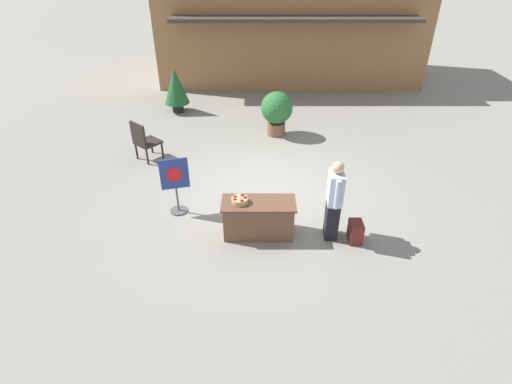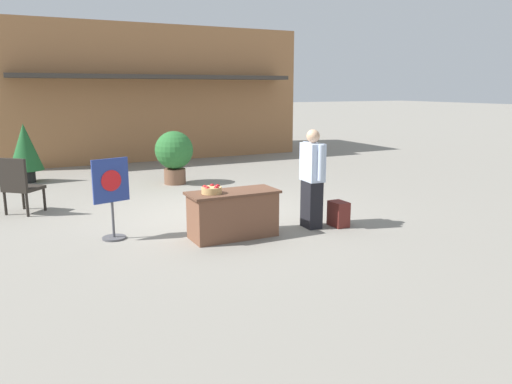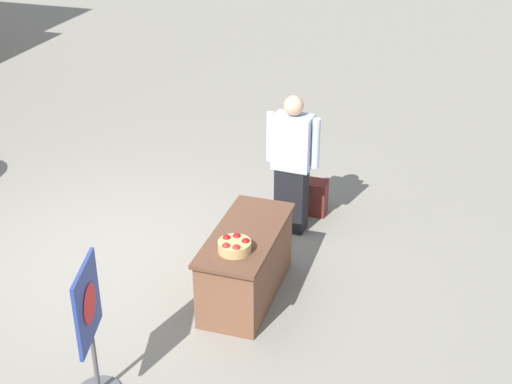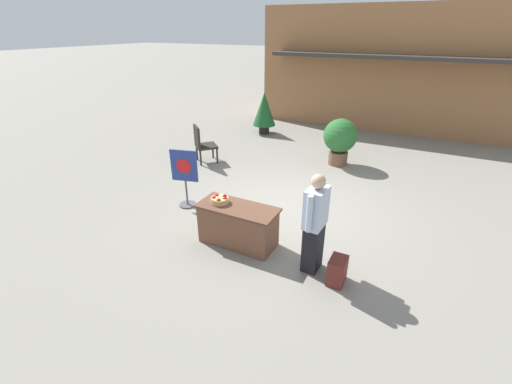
{
  "view_description": "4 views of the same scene",
  "coord_description": "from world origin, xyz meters",
  "views": [
    {
      "loc": [
        -0.24,
        -7.64,
        4.91
      ],
      "look_at": [
        -0.24,
        -0.91,
        0.58
      ],
      "focal_mm": 28.0,
      "sensor_mm": 36.0,
      "label": 1
    },
    {
      "loc": [
        -3.24,
        -8.31,
        2.28
      ],
      "look_at": [
        0.17,
        -1.56,
        0.69
      ],
      "focal_mm": 35.0,
      "sensor_mm": 36.0,
      "label": 2
    },
    {
      "loc": [
        -5.72,
        -3.33,
        4.23
      ],
      "look_at": [
        0.06,
        -1.5,
        1.04
      ],
      "focal_mm": 50.0,
      "sensor_mm": 36.0,
      "label": 3
    },
    {
      "loc": [
        2.42,
        -5.88,
        3.49
      ],
      "look_at": [
        -0.09,
        -1.0,
        0.82
      ],
      "focal_mm": 24.0,
      "sensor_mm": 36.0,
      "label": 4
    }
  ],
  "objects": [
    {
      "name": "ground_plane",
      "position": [
        0.0,
        0.0,
        0.0
      ],
      "size": [
        120.0,
        120.0,
        0.0
      ],
      "primitive_type": "plane",
      "color": "gray"
    },
    {
      "name": "display_table",
      "position": [
        -0.19,
        -1.48,
        0.37
      ],
      "size": [
        1.4,
        0.61,
        0.73
      ],
      "color": "brown",
      "rests_on": "ground_plane"
    },
    {
      "name": "apple_basket",
      "position": [
        -0.54,
        -1.49,
        0.79
      ],
      "size": [
        0.3,
        0.3,
        0.13
      ],
      "color": "tan",
      "rests_on": "display_table"
    },
    {
      "name": "person_visitor",
      "position": [
        1.2,
        -1.57,
        0.83
      ],
      "size": [
        0.28,
        0.61,
        1.63
      ],
      "rotation": [
        0.0,
        0.0,
        3.08
      ],
      "color": "black",
      "rests_on": "ground_plane"
    },
    {
      "name": "backpack",
      "position": [
        1.64,
        -1.71,
        0.21
      ],
      "size": [
        0.24,
        0.34,
        0.42
      ],
      "color": "maroon",
      "rests_on": "ground_plane"
    },
    {
      "name": "poster_board",
      "position": [
        -1.87,
        -0.75,
        0.67
      ],
      "size": [
        0.56,
        0.36,
        1.25
      ],
      "rotation": [
        0.0,
        0.0,
        -1.32
      ],
      "color": "#4C4C51",
      "rests_on": "ground_plane"
    }
  ]
}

